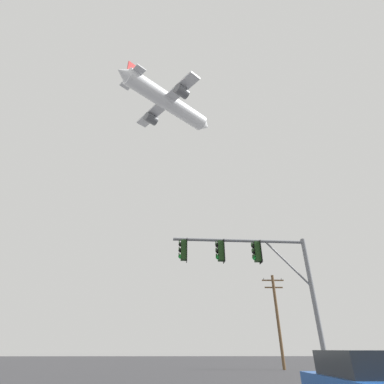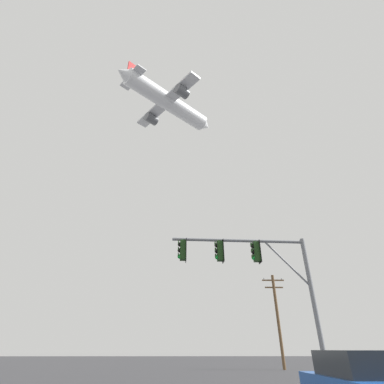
% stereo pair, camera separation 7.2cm
% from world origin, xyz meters
% --- Properties ---
extents(signal_pole_near, '(6.29, 0.63, 6.26)m').
position_xyz_m(signal_pole_near, '(2.30, 6.92, 4.86)').
color(signal_pole_near, slate).
rests_on(signal_pole_near, ground).
extents(utility_pole, '(2.20, 0.28, 8.26)m').
position_xyz_m(utility_pole, '(8.05, 23.72, 4.42)').
color(utility_pole, brown).
rests_on(utility_pole, ground).
extents(airplane, '(20.48, 18.37, 6.69)m').
position_xyz_m(airplane, '(-4.99, 39.07, 48.19)').
color(airplane, white).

